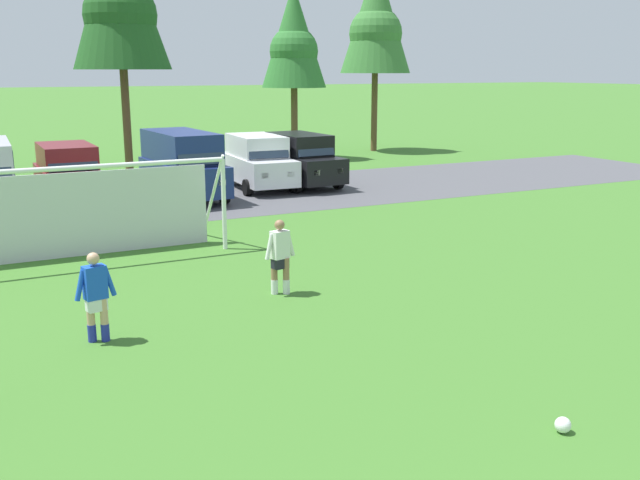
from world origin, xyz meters
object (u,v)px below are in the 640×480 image
at_px(parked_car_slot_center_left, 69,174).
at_px(parked_car_slot_right, 300,159).
at_px(soccer_ball, 563,425).
at_px(player_striker_near, 280,257).
at_px(player_midfield_center, 96,297).
at_px(parked_car_slot_center, 183,164).
at_px(parked_car_slot_center_right, 258,161).
at_px(soccer_goal, 77,209).

xyz_separation_m(parked_car_slot_center_left, parked_car_slot_right, (9.21, 0.22, 0.00)).
xyz_separation_m(soccer_ball, player_striker_near, (-0.96, 7.30, 0.71)).
height_order(player_midfield_center, parked_car_slot_right, parked_car_slot_right).
height_order(player_midfield_center, parked_car_slot_center, parked_car_slot_center).
xyz_separation_m(parked_car_slot_center_left, parked_car_slot_center, (3.97, -0.73, 0.23)).
xyz_separation_m(parked_car_slot_center_left, parked_car_slot_center_right, (7.40, 0.38, 0.00)).
bearing_deg(player_striker_near, soccer_goal, 123.86).
distance_m(player_midfield_center, parked_car_slot_center_left, 14.20).
relative_size(soccer_goal, parked_car_slot_center_right, 1.59).
bearing_deg(soccer_goal, parked_car_slot_center_left, 83.98).
relative_size(parked_car_slot_center_left, parked_car_slot_center, 0.94).
distance_m(soccer_ball, parked_car_slot_center_left, 20.64).
height_order(parked_car_slot_center, parked_car_slot_right, parked_car_slot_center).
relative_size(soccer_ball, soccer_goal, 0.03).
height_order(player_striker_near, parked_car_slot_center, parked_car_slot_center).
relative_size(soccer_goal, player_striker_near, 4.54).
bearing_deg(soccer_ball, parked_car_slot_center_right, 79.45).
xyz_separation_m(parked_car_slot_center, parked_car_slot_right, (5.25, 0.94, -0.23)).
distance_m(soccer_ball, parked_car_slot_right, 21.32).
bearing_deg(parked_car_slot_center_left, parked_car_slot_right, 1.35).
relative_size(soccer_goal, player_midfield_center, 4.54).
relative_size(player_midfield_center, parked_car_slot_center_left, 0.35).
distance_m(player_striker_near, parked_car_slot_center_right, 14.23).
height_order(player_midfield_center, parked_car_slot_center_left, parked_car_slot_center_left).
relative_size(soccer_ball, player_striker_near, 0.13).
bearing_deg(soccer_goal, player_striker_near, -56.14).
bearing_deg(parked_car_slot_right, parked_car_slot_center, -169.79).
distance_m(player_striker_near, parked_car_slot_right, 14.80).
bearing_deg(parked_car_slot_center_right, parked_car_slot_center_left, -177.05).
distance_m(player_striker_near, player_midfield_center, 4.17).
bearing_deg(parked_car_slot_center_left, parked_car_slot_center_right, 2.95).
distance_m(player_midfield_center, parked_car_slot_center, 14.45).
xyz_separation_m(soccer_goal, parked_car_slot_center_left, (0.83, 7.91, -0.18)).
bearing_deg(parked_car_slot_right, parked_car_slot_center_left, -178.65).
distance_m(parked_car_slot_center_left, parked_car_slot_right, 9.22).
xyz_separation_m(player_striker_near, parked_car_slot_center_right, (4.81, 13.39, 0.29)).
height_order(player_striker_near, parked_car_slot_right, parked_car_slot_right).
distance_m(parked_car_slot_center, parked_car_slot_right, 5.33).
bearing_deg(parked_car_slot_center, soccer_ball, -91.24).
bearing_deg(soccer_ball, soccer_goal, 109.46).
bearing_deg(soccer_ball, parked_car_slot_center_left, 99.90).
bearing_deg(parked_car_slot_center_right, soccer_ball, -100.55).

